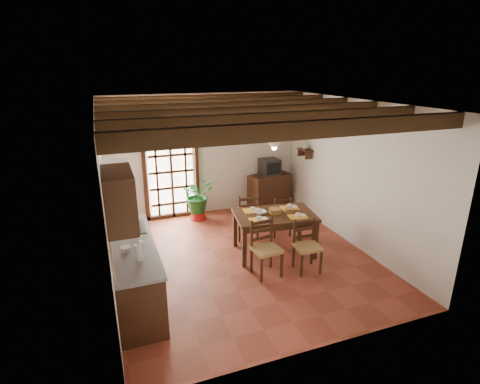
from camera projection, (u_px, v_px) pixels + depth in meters
name	position (u px, v px, depth m)	size (l,w,h in m)	color
ground_plane	(242.00, 258.00, 6.90)	(5.00, 5.00, 0.00)	brown
room_shell	(243.00, 162.00, 6.32)	(4.52, 5.02, 2.81)	silver
ceiling_beams	(243.00, 110.00, 6.04)	(4.50, 4.34, 0.20)	black
french_door	(171.00, 168.00, 8.43)	(1.26, 0.11, 2.32)	white
kitchen_counter	(134.00, 270.00, 5.57)	(0.64, 2.25, 1.38)	#311B0F
upper_cabinet	(119.00, 199.00, 4.47)	(0.35, 0.80, 0.70)	#311B0F
range_hood	(117.00, 180.00, 5.62)	(0.38, 0.60, 0.54)	white
counter_items	(131.00, 238.00, 5.49)	(0.50, 1.43, 0.25)	black
dining_table	(274.00, 219.00, 6.91)	(1.57, 1.13, 0.79)	#382112
chair_near_left	(266.00, 258.00, 6.27)	(0.48, 0.46, 0.96)	#A48045
chair_near_right	(307.00, 255.00, 6.42)	(0.44, 0.42, 0.90)	#A48045
chair_far_left	(246.00, 224.00, 7.65)	(0.49, 0.47, 0.96)	#A48045
chair_far_right	(280.00, 222.00, 7.80)	(0.43, 0.42, 0.86)	#A48045
table_setting	(275.00, 210.00, 6.86)	(1.06, 0.70, 0.10)	gold
table_bowl	(260.00, 212.00, 6.86)	(0.22, 0.22, 0.05)	white
sideboard	(269.00, 191.00, 9.25)	(1.01, 0.46, 0.86)	#311B0F
crt_tv	(270.00, 167.00, 9.05)	(0.47, 0.44, 0.38)	black
fuse_box	(264.00, 136.00, 9.04)	(0.25, 0.03, 0.32)	white
plant_pot	(198.00, 214.00, 8.63)	(0.38, 0.38, 0.23)	maroon
potted_plant	(198.00, 196.00, 8.49)	(1.90, 1.63, 2.12)	#144C19
wall_shelf	(305.00, 151.00, 8.54)	(0.20, 0.42, 0.20)	#311B0F
shelf_vase	(306.00, 145.00, 8.50)	(0.15, 0.15, 0.15)	#B2BFB2
shelf_flowers	(306.00, 136.00, 8.43)	(0.14, 0.14, 0.36)	gold
framed_picture	(310.00, 128.00, 8.40)	(0.03, 0.32, 0.32)	brown
pendant_lamp	(274.00, 143.00, 6.55)	(0.36, 0.36, 0.84)	black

